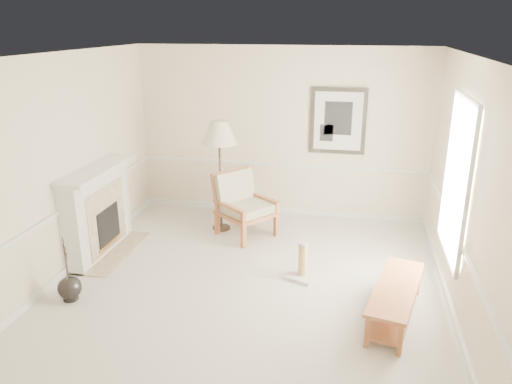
% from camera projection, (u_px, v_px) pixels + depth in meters
% --- Properties ---
extents(ground, '(5.50, 5.50, 0.00)m').
position_uv_depth(ground, '(247.00, 287.00, 6.44)').
color(ground, silver).
rests_on(ground, ground).
extents(room, '(5.04, 5.54, 2.92)m').
position_uv_depth(room, '(259.00, 146.00, 5.88)').
color(room, beige).
rests_on(room, ground).
extents(fireplace, '(0.64, 1.64, 1.31)m').
position_uv_depth(fireplace, '(98.00, 212.00, 7.23)').
color(fireplace, white).
rests_on(fireplace, ground).
extents(floor_vase, '(0.29, 0.29, 0.84)m').
position_uv_depth(floor_vase, '(70.00, 288.00, 6.11)').
color(floor_vase, black).
rests_on(floor_vase, ground).
extents(armchair, '(1.11, 1.10, 1.01)m').
position_uv_depth(armchair, '(242.00, 201.00, 7.94)').
color(armchair, '#975230').
rests_on(armchair, ground).
extents(floor_lamp, '(0.64, 0.64, 1.80)m').
position_uv_depth(floor_lamp, '(219.00, 136.00, 7.77)').
color(floor_lamp, black).
rests_on(floor_lamp, ground).
extents(bench, '(0.76, 1.53, 0.42)m').
position_uv_depth(bench, '(396.00, 297.00, 5.68)').
color(bench, '#975230').
rests_on(bench, ground).
extents(scratching_post, '(0.46, 0.46, 0.51)m').
position_uv_depth(scratching_post, '(302.00, 267.00, 6.64)').
color(scratching_post, silver).
rests_on(scratching_post, ground).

